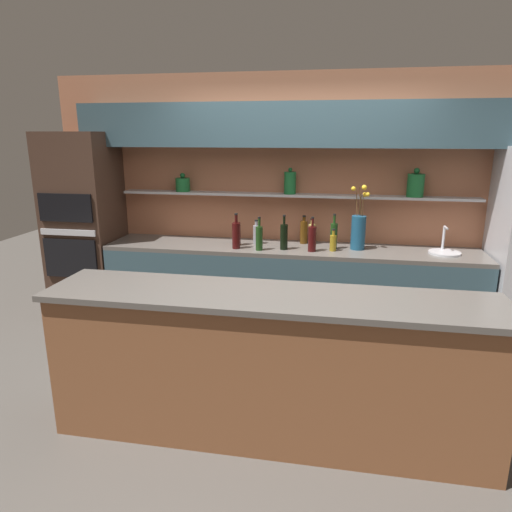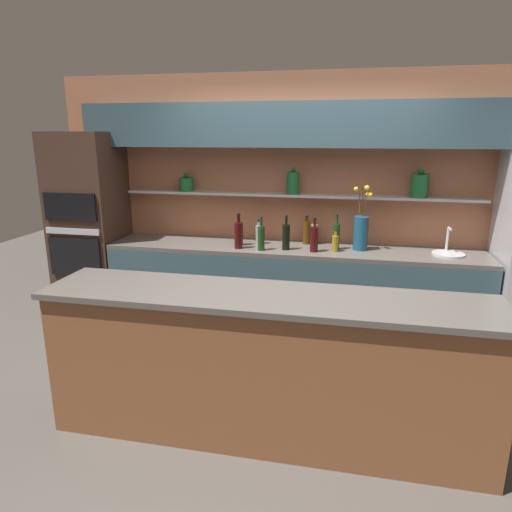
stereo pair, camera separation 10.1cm
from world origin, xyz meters
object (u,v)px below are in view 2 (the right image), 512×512
bottle_wine_6 (261,238)px  bottle_wine_8 (239,233)px  bottle_wine_4 (336,236)px  bottle_wine_7 (238,235)px  oven_tower (90,229)px  bottle_oil_1 (335,243)px  bottle_spirit_5 (259,234)px  bottle_spirit_3 (306,232)px  flower_vase (361,231)px  sink_fixture (448,252)px  bottle_wine_0 (286,237)px  bottle_spirit_9 (314,234)px  bottle_wine_2 (314,239)px

bottle_wine_6 → bottle_wine_8: 0.30m
bottle_wine_4 → bottle_wine_7: (-0.94, -0.16, -0.00)m
oven_tower → bottle_oil_1: 2.63m
bottle_spirit_5 → bottle_wine_4: bearing=-4.9°
bottle_oil_1 → bottle_wine_6: bottle_wine_6 is taller
oven_tower → bottle_spirit_3: 2.33m
flower_vase → bottle_wine_4: (-0.23, -0.03, -0.05)m
flower_vase → sink_fixture: (0.80, -0.03, -0.16)m
flower_vase → bottle_wine_8: flower_vase is taller
bottle_spirit_3 → bottle_wine_4: bearing=-30.0°
bottle_oil_1 → bottle_spirit_5: bottle_spirit_5 is taller
bottle_oil_1 → bottle_spirit_5: bearing=169.0°
bottle_wine_8 → sink_fixture: bearing=0.8°
bottle_oil_1 → bottle_wine_4: bearing=88.3°
bottle_wine_0 → bottle_wine_4: bearing=13.1°
flower_vase → bottle_oil_1: 0.28m
bottle_wine_7 → bottle_spirit_9: bearing=24.8°
bottle_spirit_5 → flower_vase: bearing=-2.1°
bottle_wine_2 → oven_tower: bearing=177.0°
bottle_wine_4 → sink_fixture: bearing=0.1°
bottle_spirit_5 → bottle_wine_7: bottle_wine_7 is taller
sink_fixture → bottle_wine_7: bottle_wine_7 is taller
bottle_wine_2 → bottle_wine_4: size_ratio=0.97×
bottle_wine_2 → bottle_wine_6: bearing=-174.6°
oven_tower → flower_vase: oven_tower is taller
bottle_spirit_3 → bottle_oil_1: bearing=-40.6°
bottle_wine_6 → bottle_wine_8: bearing=148.7°
bottle_wine_7 → sink_fixture: bearing=4.6°
flower_vase → bottle_wine_8: bearing=-177.3°
sink_fixture → bottle_wine_8: (-1.99, -0.03, 0.10)m
bottle_oil_1 → oven_tower: bearing=178.4°
bottle_wine_2 → bottle_spirit_5: (-0.58, 0.20, -0.02)m
bottle_wine_7 → bottle_spirit_9: bottle_wine_7 is taller
flower_vase → sink_fixture: flower_vase is taller
sink_fixture → bottle_wine_0: 1.51m
sink_fixture → bottle_wine_8: bearing=-179.2°
flower_vase → bottle_wine_6: (-0.94, -0.21, -0.06)m
bottle_spirit_3 → bottle_wine_7: bottle_wine_7 is taller
bottle_wine_8 → bottle_spirit_3: bearing=17.2°
bottle_spirit_9 → flower_vase: bearing=-17.5°
bottle_wine_6 → bottle_spirit_9: 0.60m
oven_tower → bottle_wine_7: oven_tower is taller
bottle_wine_7 → bottle_wine_8: bearing=100.3°
bottle_spirit_3 → bottle_wine_4: size_ratio=0.84×
oven_tower → bottle_spirit_5: oven_tower is taller
bottle_spirit_3 → bottle_spirit_9: bearing=-2.4°
bottle_spirit_5 → sink_fixture: bearing=-2.0°
oven_tower → bottle_oil_1: oven_tower is taller
flower_vase → bottle_wine_2: bearing=-159.0°
flower_vase → bottle_wine_8: (-1.19, -0.06, -0.07)m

